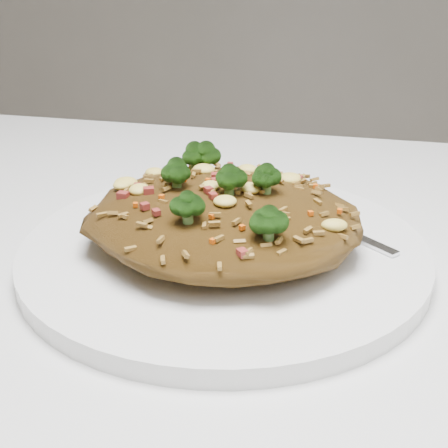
# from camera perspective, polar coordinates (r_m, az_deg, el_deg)

# --- Properties ---
(dining_table) EXTENTS (1.20, 0.80, 0.75)m
(dining_table) POSITION_cam_1_polar(r_m,az_deg,el_deg) (0.46, 5.93, -17.52)
(dining_table) COLOR silver
(dining_table) RESTS_ON ground
(plate) EXTENTS (0.30, 0.30, 0.01)m
(plate) POSITION_cam_1_polar(r_m,az_deg,el_deg) (0.46, -0.00, -2.49)
(plate) COLOR white
(plate) RESTS_ON dining_table
(fried_rice) EXTENTS (0.20, 0.18, 0.06)m
(fried_rice) POSITION_cam_1_polar(r_m,az_deg,el_deg) (0.45, -0.02, 1.52)
(fried_rice) COLOR brown
(fried_rice) RESTS_ON plate
(fork) EXTENTS (0.13, 0.12, 0.00)m
(fork) POSITION_cam_1_polar(r_m,az_deg,el_deg) (0.49, 8.88, 0.31)
(fork) COLOR silver
(fork) RESTS_ON plate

